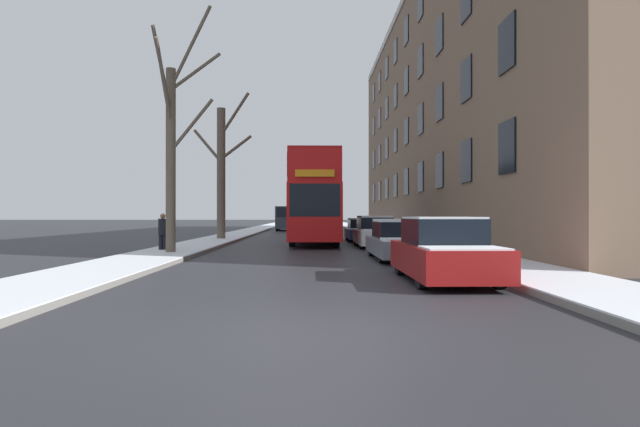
{
  "coord_description": "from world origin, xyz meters",
  "views": [
    {
      "loc": [
        -0.02,
        -6.35,
        1.53
      ],
      "look_at": [
        0.43,
        15.55,
        1.6
      ],
      "focal_mm": 28.0,
      "sensor_mm": 36.0,
      "label": 1
    }
  ],
  "objects_px": {
    "parked_car_2": "(375,233)",
    "parked_car_0": "(444,251)",
    "bare_tree_left_1": "(222,170)",
    "parked_car_1": "(400,241)",
    "pedestrian_left_sidewalk": "(163,232)",
    "bare_tree_left_0": "(173,145)",
    "oncoming_van": "(287,218)",
    "parked_car_3": "(363,230)",
    "double_decker_bus": "(314,196)"
  },
  "relations": [
    {
      "from": "double_decker_bus",
      "to": "parked_car_2",
      "type": "distance_m",
      "value": 5.22
    },
    {
      "from": "bare_tree_left_0",
      "to": "parked_car_1",
      "type": "relative_size",
      "value": 2.02
    },
    {
      "from": "parked_car_0",
      "to": "oncoming_van",
      "type": "bearing_deg",
      "value": 97.99
    },
    {
      "from": "pedestrian_left_sidewalk",
      "to": "oncoming_van",
      "type": "bearing_deg",
      "value": -99.78
    },
    {
      "from": "bare_tree_left_0",
      "to": "bare_tree_left_1",
      "type": "xyz_separation_m",
      "value": [
        -0.13,
        11.08,
        0.08
      ]
    },
    {
      "from": "bare_tree_left_0",
      "to": "bare_tree_left_1",
      "type": "bearing_deg",
      "value": 90.7
    },
    {
      "from": "bare_tree_left_0",
      "to": "double_decker_bus",
      "type": "height_order",
      "value": "bare_tree_left_0"
    },
    {
      "from": "parked_car_2",
      "to": "pedestrian_left_sidewalk",
      "type": "height_order",
      "value": "pedestrian_left_sidewalk"
    },
    {
      "from": "oncoming_van",
      "to": "bare_tree_left_1",
      "type": "bearing_deg",
      "value": -98.25
    },
    {
      "from": "double_decker_bus",
      "to": "oncoming_van",
      "type": "xyz_separation_m",
      "value": [
        -2.51,
        22.35,
        -1.32
      ]
    },
    {
      "from": "bare_tree_left_0",
      "to": "parked_car_2",
      "type": "distance_m",
      "value": 10.33
    },
    {
      "from": "bare_tree_left_1",
      "to": "pedestrian_left_sidewalk",
      "type": "xyz_separation_m",
      "value": [
        -0.61,
        -9.76,
        -3.33
      ]
    },
    {
      "from": "parked_car_0",
      "to": "pedestrian_left_sidewalk",
      "type": "height_order",
      "value": "pedestrian_left_sidewalk"
    },
    {
      "from": "parked_car_3",
      "to": "parked_car_0",
      "type": "bearing_deg",
      "value": -90.0
    },
    {
      "from": "parked_car_1",
      "to": "oncoming_van",
      "type": "height_order",
      "value": "oncoming_van"
    },
    {
      "from": "bare_tree_left_0",
      "to": "parked_car_1",
      "type": "height_order",
      "value": "bare_tree_left_0"
    },
    {
      "from": "double_decker_bus",
      "to": "oncoming_van",
      "type": "distance_m",
      "value": 22.53
    },
    {
      "from": "oncoming_van",
      "to": "parked_car_2",
      "type": "bearing_deg",
      "value": -78.34
    },
    {
      "from": "parked_car_2",
      "to": "parked_car_3",
      "type": "relative_size",
      "value": 1.03
    },
    {
      "from": "bare_tree_left_1",
      "to": "parked_car_2",
      "type": "distance_m",
      "value": 10.81
    },
    {
      "from": "parked_car_2",
      "to": "oncoming_van",
      "type": "bearing_deg",
      "value": 101.66
    },
    {
      "from": "bare_tree_left_0",
      "to": "parked_car_2",
      "type": "height_order",
      "value": "bare_tree_left_0"
    },
    {
      "from": "parked_car_1",
      "to": "parked_car_3",
      "type": "relative_size",
      "value": 1.06
    },
    {
      "from": "parked_car_0",
      "to": "pedestrian_left_sidewalk",
      "type": "xyz_separation_m",
      "value": [
        -8.98,
        8.42,
        0.19
      ]
    },
    {
      "from": "parked_car_1",
      "to": "parked_car_2",
      "type": "relative_size",
      "value": 1.03
    },
    {
      "from": "parked_car_2",
      "to": "double_decker_bus",
      "type": "bearing_deg",
      "value": 126.77
    },
    {
      "from": "bare_tree_left_1",
      "to": "double_decker_bus",
      "type": "bearing_deg",
      "value": -19.97
    },
    {
      "from": "parked_car_0",
      "to": "parked_car_2",
      "type": "height_order",
      "value": "parked_car_2"
    },
    {
      "from": "parked_car_3",
      "to": "pedestrian_left_sidewalk",
      "type": "bearing_deg",
      "value": -133.65
    },
    {
      "from": "parked_car_1",
      "to": "double_decker_bus",
      "type": "bearing_deg",
      "value": 105.47
    },
    {
      "from": "bare_tree_left_1",
      "to": "parked_car_1",
      "type": "height_order",
      "value": "bare_tree_left_1"
    },
    {
      "from": "bare_tree_left_0",
      "to": "parked_car_1",
      "type": "xyz_separation_m",
      "value": [
        8.23,
        -1.4,
        -3.49
      ]
    },
    {
      "from": "double_decker_bus",
      "to": "pedestrian_left_sidewalk",
      "type": "xyz_separation_m",
      "value": [
        -6.07,
        -7.78,
        -1.73
      ]
    },
    {
      "from": "bare_tree_left_0",
      "to": "pedestrian_left_sidewalk",
      "type": "distance_m",
      "value": 3.59
    },
    {
      "from": "bare_tree_left_1",
      "to": "pedestrian_left_sidewalk",
      "type": "height_order",
      "value": "bare_tree_left_1"
    },
    {
      "from": "double_decker_bus",
      "to": "parked_car_3",
      "type": "distance_m",
      "value": 3.87
    },
    {
      "from": "parked_car_2",
      "to": "parked_car_3",
      "type": "height_order",
      "value": "parked_car_2"
    },
    {
      "from": "parked_car_1",
      "to": "parked_car_2",
      "type": "height_order",
      "value": "parked_car_2"
    },
    {
      "from": "pedestrian_left_sidewalk",
      "to": "bare_tree_left_0",
      "type": "bearing_deg",
      "value": 116.48
    },
    {
      "from": "parked_car_2",
      "to": "parked_car_0",
      "type": "bearing_deg",
      "value": -90.0
    },
    {
      "from": "parked_car_1",
      "to": "pedestrian_left_sidewalk",
      "type": "xyz_separation_m",
      "value": [
        -8.98,
        2.71,
        0.24
      ]
    },
    {
      "from": "parked_car_0",
      "to": "double_decker_bus",
      "type": "bearing_deg",
      "value": 100.16
    },
    {
      "from": "oncoming_van",
      "to": "parked_car_0",
      "type": "bearing_deg",
      "value": -82.01
    },
    {
      "from": "oncoming_van",
      "to": "parked_car_3",
      "type": "bearing_deg",
      "value": -75.36
    },
    {
      "from": "bare_tree_left_0",
      "to": "parked_car_3",
      "type": "height_order",
      "value": "bare_tree_left_0"
    },
    {
      "from": "parked_car_1",
      "to": "oncoming_van",
      "type": "distance_m",
      "value": 33.3
    },
    {
      "from": "bare_tree_left_1",
      "to": "parked_car_1",
      "type": "relative_size",
      "value": 1.91
    },
    {
      "from": "pedestrian_left_sidewalk",
      "to": "bare_tree_left_1",
      "type": "bearing_deg",
      "value": -96.61
    },
    {
      "from": "bare_tree_left_1",
      "to": "bare_tree_left_0",
      "type": "bearing_deg",
      "value": -89.3
    },
    {
      "from": "bare_tree_left_1",
      "to": "parked_car_0",
      "type": "distance_m",
      "value": 20.33
    }
  ]
}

